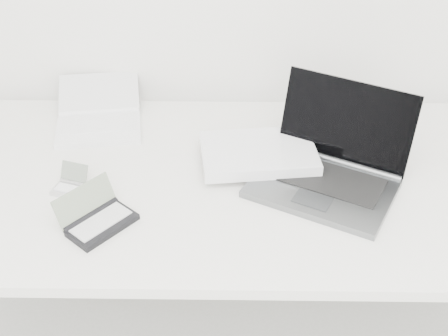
{
  "coord_description": "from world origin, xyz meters",
  "views": [
    {
      "loc": [
        -0.01,
        0.23,
        1.72
      ],
      "look_at": [
        -0.03,
        1.51,
        0.79
      ],
      "focal_mm": 50.0,
      "sensor_mm": 36.0,
      "label": 1
    }
  ],
  "objects_px": {
    "netbook_open_white": "(99,118)",
    "palmtop_charcoal": "(97,219)",
    "desk": "(235,191)",
    "laptop_large": "(297,162)"
  },
  "relations": [
    {
      "from": "desk",
      "to": "laptop_large",
      "type": "bearing_deg",
      "value": 7.67
    },
    {
      "from": "laptop_large",
      "to": "palmtop_charcoal",
      "type": "xyz_separation_m",
      "value": [
        -0.49,
        -0.21,
        -0.02
      ]
    },
    {
      "from": "laptop_large",
      "to": "palmtop_charcoal",
      "type": "height_order",
      "value": "laptop_large"
    },
    {
      "from": "netbook_open_white",
      "to": "laptop_large",
      "type": "bearing_deg",
      "value": -31.4
    },
    {
      "from": "desk",
      "to": "netbook_open_white",
      "type": "relative_size",
      "value": 4.67
    },
    {
      "from": "desk",
      "to": "palmtop_charcoal",
      "type": "xyz_separation_m",
      "value": [
        -0.33,
        -0.19,
        0.06
      ]
    },
    {
      "from": "netbook_open_white",
      "to": "palmtop_charcoal",
      "type": "relative_size",
      "value": 1.71
    },
    {
      "from": "laptop_large",
      "to": "netbook_open_white",
      "type": "xyz_separation_m",
      "value": [
        -0.57,
        0.24,
        -0.02
      ]
    },
    {
      "from": "desk",
      "to": "palmtop_charcoal",
      "type": "distance_m",
      "value": 0.39
    },
    {
      "from": "laptop_large",
      "to": "desk",
      "type": "bearing_deg",
      "value": -145.15
    }
  ]
}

